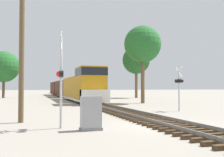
# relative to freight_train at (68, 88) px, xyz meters

# --- Properties ---
(ground_plane) EXTENTS (400.00, 400.00, 0.00)m
(ground_plane) POSITION_rel_freight_train_xyz_m (0.00, -37.78, -1.83)
(ground_plane) COLOR gray
(rail_track_bed) EXTENTS (2.60, 160.00, 0.31)m
(rail_track_bed) POSITION_rel_freight_train_xyz_m (0.00, -37.78, -1.69)
(rail_track_bed) COLOR #42301E
(rail_track_bed) RESTS_ON ground
(freight_train) EXTENTS (3.04, 48.46, 4.36)m
(freight_train) POSITION_rel_freight_train_xyz_m (0.00, 0.00, 0.00)
(freight_train) COLOR #B77A14
(freight_train) RESTS_ON ground
(crossing_signal_near) EXTENTS (0.38, 1.01, 4.61)m
(crossing_signal_near) POSITION_rel_freight_train_xyz_m (-5.37, -37.00, 0.72)
(crossing_signal_near) COLOR #B7B7BC
(crossing_signal_near) RESTS_ON ground
(crossing_signal_far) EXTENTS (0.33, 1.00, 3.66)m
(crossing_signal_far) POSITION_rel_freight_train_xyz_m (5.03, -30.70, 0.48)
(crossing_signal_far) COLOR #B7B7BC
(crossing_signal_far) RESTS_ON ground
(relay_cabinet) EXTENTS (1.01, 0.56, 1.56)m
(relay_cabinet) POSITION_rel_freight_train_xyz_m (-4.08, -37.97, -1.06)
(relay_cabinet) COLOR slate
(relay_cabinet) RESTS_ON ground
(utility_pole) EXTENTS (1.80, 0.29, 9.39)m
(utility_pole) POSITION_rel_freight_train_xyz_m (-7.24, -34.27, 3.00)
(utility_pole) COLOR brown
(utility_pole) RESTS_ON ground
(tree_far_right) EXTENTS (4.64, 4.64, 9.69)m
(tree_far_right) POSITION_rel_freight_train_xyz_m (6.60, -19.81, 5.48)
(tree_far_right) COLOR brown
(tree_far_right) RESTS_ON ground
(tree_mid_background) EXTENTS (5.20, 5.20, 9.72)m
(tree_mid_background) POSITION_rel_freight_train_xyz_m (12.30, -4.07, 5.25)
(tree_mid_background) COLOR brown
(tree_mid_background) RESTS_ON ground
(tree_deep_background) EXTENTS (5.82, 5.82, 8.75)m
(tree_deep_background) POSITION_rel_freight_train_xyz_m (-11.53, 2.70, 4.00)
(tree_deep_background) COLOR brown
(tree_deep_background) RESTS_ON ground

